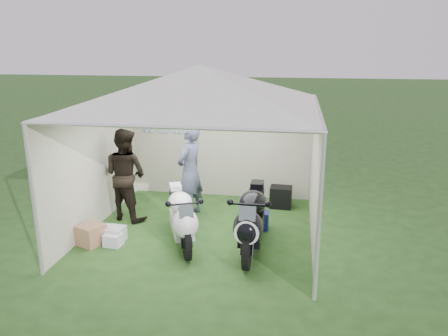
{
  "coord_description": "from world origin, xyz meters",
  "views": [
    {
      "loc": [
        1.66,
        -7.33,
        3.32
      ],
      "look_at": [
        0.36,
        0.35,
        1.12
      ],
      "focal_mm": 35.0,
      "sensor_mm": 36.0,
      "label": 1
    }
  ],
  "objects": [
    {
      "name": "equipment_box",
      "position": [
        1.4,
        1.45,
        0.22
      ],
      "size": [
        0.46,
        0.38,
        0.45
      ],
      "primitive_type": "cube",
      "rotation": [
        0.0,
        0.0,
        -0.04
      ],
      "color": "black",
      "rests_on": "ground"
    },
    {
      "name": "canopy_tent",
      "position": [
        -0.0,
        0.03,
        2.58
      ],
      "size": [
        5.66,
        5.66,
        3.0
      ],
      "color": "silver",
      "rests_on": "ground"
    },
    {
      "name": "crate_2",
      "position": [
        -1.35,
        -0.89,
        0.11
      ],
      "size": [
        0.31,
        0.27,
        0.21
      ],
      "primitive_type": "cube",
      "rotation": [
        0.0,
        0.0,
        -0.1
      ],
      "color": "silver",
      "rests_on": "ground"
    },
    {
      "name": "ground",
      "position": [
        0.0,
        0.0,
        0.0
      ],
      "size": [
        80.0,
        80.0,
        0.0
      ],
      "primitive_type": "plane",
      "color": "#234319",
      "rests_on": "ground"
    },
    {
      "name": "paddock_stand",
      "position": [
        1.0,
        0.25,
        0.17
      ],
      "size": [
        0.44,
        0.28,
        0.33
      ],
      "primitive_type": "cube",
      "rotation": [
        0.0,
        0.0,
        0.0
      ],
      "color": "#242CB5",
      "rests_on": "ground"
    },
    {
      "name": "crate_0",
      "position": [
        -1.42,
        -0.73,
        0.13
      ],
      "size": [
        0.42,
        0.33,
        0.26
      ],
      "primitive_type": "cube",
      "rotation": [
        0.0,
        0.0,
        -0.06
      ],
      "color": "#B6BBBF",
      "rests_on": "ground"
    },
    {
      "name": "motorcycle_black",
      "position": [
        1.0,
        -0.7,
        0.57
      ],
      "size": [
        0.47,
        2.07,
        1.02
      ],
      "rotation": [
        0.0,
        0.0,
        0.0
      ],
      "color": "black",
      "rests_on": "ground"
    },
    {
      "name": "person_dark_jacket",
      "position": [
        -1.57,
        0.33,
        0.9
      ],
      "size": [
        1.06,
        0.94,
        1.81
      ],
      "primitive_type": "imported",
      "rotation": [
        0.0,
        0.0,
        2.79
      ],
      "color": "black",
      "rests_on": "ground"
    },
    {
      "name": "motorcycle_white",
      "position": [
        -0.2,
        -0.65,
        0.51
      ],
      "size": [
        0.94,
        1.77,
        0.92
      ],
      "rotation": [
        0.0,
        0.0,
        0.39
      ],
      "color": "black",
      "rests_on": "ground"
    },
    {
      "name": "crate_1",
      "position": [
        -1.75,
        -0.9,
        0.18
      ],
      "size": [
        0.52,
        0.52,
        0.35
      ],
      "primitive_type": "cube",
      "rotation": [
        0.0,
        0.0,
        -0.41
      ],
      "color": "#92684C",
      "rests_on": "ground"
    },
    {
      "name": "person_blue_jacket",
      "position": [
        -0.38,
        0.73,
        0.93
      ],
      "size": [
        0.65,
        0.79,
        1.85
      ],
      "primitive_type": "imported",
      "rotation": [
        0.0,
        0.0,
        -1.93
      ],
      "color": "slate",
      "rests_on": "ground"
    }
  ]
}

